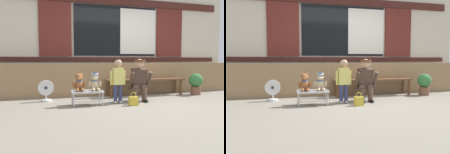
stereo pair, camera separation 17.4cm
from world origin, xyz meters
The scene contains 12 objects.
ground_plane centered at (0.00, 0.00, 0.00)m, with size 60.00×60.00×0.00m, color gray.
brick_low_wall centered at (0.00, 1.43, 0.42)m, with size 6.95×0.25×0.85m, color #997551.
shop_facade centered at (0.00, 1.94, 1.82)m, with size 7.09×0.26×3.64m.
wooden_bench_long centered at (0.56, 1.06, 0.37)m, with size 2.10×0.40×0.44m.
small_display_bench centered at (-1.10, 0.22, 0.27)m, with size 0.64×0.36×0.30m.
teddy_bear_plain centered at (-1.26, 0.22, 0.46)m, with size 0.28×0.26×0.36m.
teddy_bear_with_hat centered at (-0.94, 0.22, 0.47)m, with size 0.28×0.27×0.36m.
child_standing centered at (-0.43, 0.28, 0.59)m, with size 0.35×0.18×0.96m.
adult_crouching centered at (0.10, 0.36, 0.48)m, with size 0.50×0.49×0.95m.
handbag_on_ground centered at (-0.20, -0.05, 0.10)m, with size 0.18×0.11×0.27m.
potted_plant centered at (1.92, 0.82, 0.32)m, with size 0.36×0.36×0.57m.
floor_fan centered at (-1.92, 0.87, 0.24)m, with size 0.34×0.24×0.48m.
Camera 2 is at (-1.62, -4.19, 0.92)m, focal length 34.76 mm.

